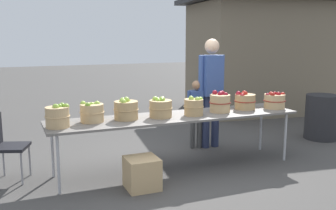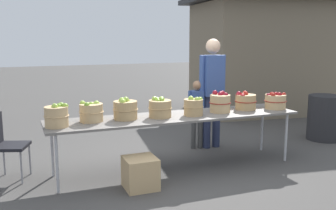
{
  "view_description": "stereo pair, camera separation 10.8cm",
  "coord_description": "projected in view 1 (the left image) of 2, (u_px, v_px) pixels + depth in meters",
  "views": [
    {
      "loc": [
        -2.11,
        -4.77,
        1.83
      ],
      "look_at": [
        0.0,
        0.3,
        0.85
      ],
      "focal_mm": 41.55,
      "sensor_mm": 36.0,
      "label": 1
    },
    {
      "loc": [
        -2.01,
        -4.81,
        1.83
      ],
      "look_at": [
        0.0,
        0.3,
        0.85
      ],
      "focal_mm": 41.55,
      "sensor_mm": 36.0,
      "label": 2
    }
  ],
  "objects": [
    {
      "name": "folding_chair",
      "position": [
        5.0,
        142.0,
        4.91
      ],
      "size": [
        0.51,
        0.51,
        0.86
      ],
      "rotation": [
        0.0,
        0.0,
        1.23
      ],
      "color": "black",
      "rests_on": "ground"
    },
    {
      "name": "apple_basket_green_0",
      "position": [
        58.0,
        116.0,
        4.63
      ],
      "size": [
        0.3,
        0.3,
        0.29
      ],
      "color": "tan",
      "rests_on": "market_table"
    },
    {
      "name": "apple_basket_red_2",
      "position": [
        274.0,
        101.0,
        5.86
      ],
      "size": [
        0.33,
        0.33,
        0.26
      ],
      "color": "tan",
      "rests_on": "market_table"
    },
    {
      "name": "ground_plane",
      "position": [
        176.0,
        168.0,
        5.46
      ],
      "size": [
        40.0,
        40.0,
        0.0
      ],
      "primitive_type": "plane",
      "color": "#474442"
    },
    {
      "name": "vendor_adult",
      "position": [
        211.0,
        84.0,
        6.32
      ],
      "size": [
        0.47,
        0.25,
        1.79
      ],
      "rotation": [
        0.0,
        0.0,
        3.18
      ],
      "color": "#262D4C",
      "rests_on": "ground"
    },
    {
      "name": "apple_basket_green_4",
      "position": [
        194.0,
        107.0,
        5.34
      ],
      "size": [
        0.28,
        0.28,
        0.27
      ],
      "color": "tan",
      "rests_on": "market_table"
    },
    {
      "name": "apple_basket_green_3",
      "position": [
        160.0,
        108.0,
        5.21
      ],
      "size": [
        0.32,
        0.32,
        0.28
      ],
      "color": "tan",
      "rests_on": "market_table"
    },
    {
      "name": "food_kiosk",
      "position": [
        258.0,
        54.0,
        9.63
      ],
      "size": [
        3.86,
        3.35,
        2.74
      ],
      "rotation": [
        0.0,
        0.0,
        -0.14
      ],
      "color": "#726651",
      "rests_on": "ground"
    },
    {
      "name": "trash_barrel",
      "position": [
        322.0,
        117.0,
        6.95
      ],
      "size": [
        0.59,
        0.59,
        0.8
      ],
      "primitive_type": "cylinder",
      "color": "#262628",
      "rests_on": "ground"
    },
    {
      "name": "child_customer",
      "position": [
        196.0,
        109.0,
        6.32
      ],
      "size": [
        0.29,
        0.2,
        1.12
      ],
      "rotation": [
        0.0,
        0.0,
        2.88
      ],
      "color": "#3F3F3F",
      "rests_on": "ground"
    },
    {
      "name": "apple_basket_red_1",
      "position": [
        245.0,
        101.0,
        5.79
      ],
      "size": [
        0.32,
        0.32,
        0.28
      ],
      "color": "tan",
      "rests_on": "market_table"
    },
    {
      "name": "produce_crate",
      "position": [
        142.0,
        173.0,
        4.7
      ],
      "size": [
        0.39,
        0.39,
        0.39
      ],
      "primitive_type": "cube",
      "color": "tan",
      "rests_on": "ground"
    },
    {
      "name": "apple_basket_green_1",
      "position": [
        92.0,
        112.0,
        4.93
      ],
      "size": [
        0.32,
        0.32,
        0.27
      ],
      "color": "tan",
      "rests_on": "market_table"
    },
    {
      "name": "apple_basket_red_0",
      "position": [
        220.0,
        102.0,
        5.57
      ],
      "size": [
        0.31,
        0.31,
        0.31
      ],
      "color": "tan",
      "rests_on": "market_table"
    },
    {
      "name": "apple_basket_green_2",
      "position": [
        126.0,
        109.0,
        5.08
      ],
      "size": [
        0.33,
        0.33,
        0.3
      ],
      "color": "tan",
      "rests_on": "market_table"
    },
    {
      "name": "market_table",
      "position": [
        176.0,
        118.0,
        5.33
      ],
      "size": [
        3.5,
        0.76,
        0.75
      ],
      "color": "slate",
      "rests_on": "ground"
    }
  ]
}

